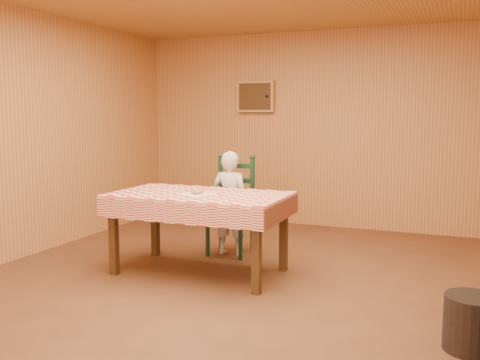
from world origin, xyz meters
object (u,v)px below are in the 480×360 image
Objects in this scene: ladder_chair at (232,208)px; storage_bin at (472,323)px; dining_table at (199,202)px; seated_child at (230,203)px.

storage_bin is at bearing -34.37° from ladder_chair.
ladder_chair is at bearing 145.63° from storage_bin.
dining_table is at bearing -90.00° from ladder_chair.
seated_child reaches higher than dining_table.
seated_child is 3.11× the size of storage_bin.
seated_child reaches higher than storage_bin.
storage_bin is (2.39, -1.58, -0.38)m from seated_child.
dining_table is 0.81m from ladder_chair.
seated_child is 2.89m from storage_bin.
dining_table is 2.58m from storage_bin.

